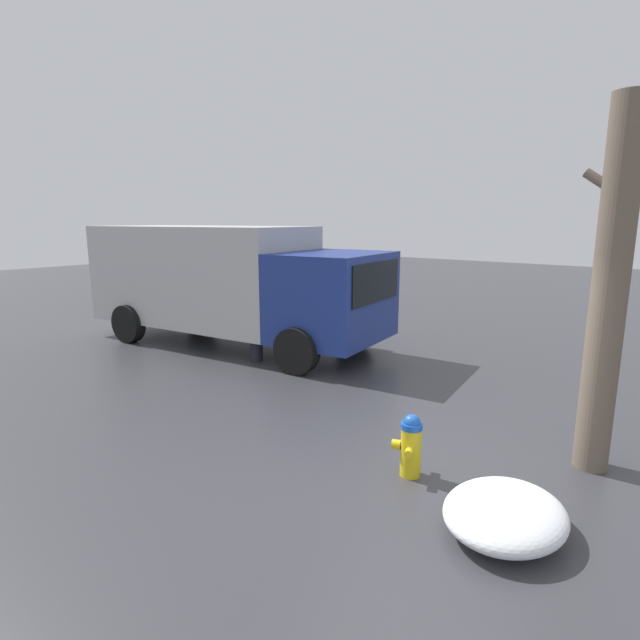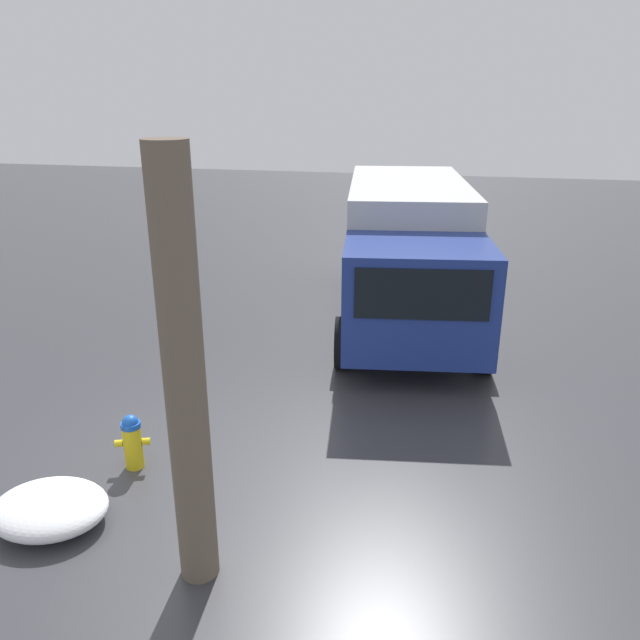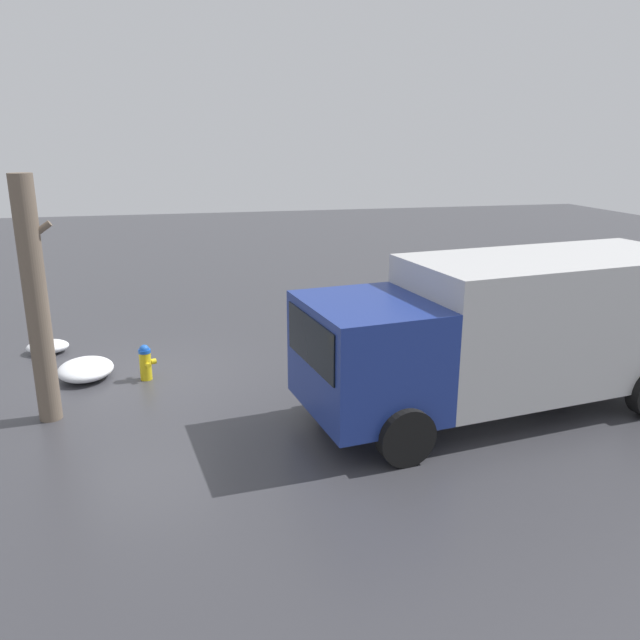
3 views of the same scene
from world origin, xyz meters
name	(u,v)px [view 3 (image 3 of 3)]	position (x,y,z in m)	size (l,w,h in m)	color
ground_plane	(147,379)	(0.00, 0.00, 0.00)	(60.00, 60.00, 0.00)	#38383D
fire_hydrant	(145,362)	(0.00, 0.00, 0.38)	(0.35, 0.44, 0.74)	yellow
tree_trunk	(36,302)	(-1.55, -1.53, 2.10)	(0.58, 0.38, 4.17)	#6B5B4C
delivery_truck	(512,327)	(6.40, -2.88, 1.51)	(7.45, 3.40, 2.73)	navy
pedestrian	(412,352)	(4.82, -2.22, 0.96)	(0.38, 0.38, 1.75)	#23232D
snow_pile_by_hydrant	(48,347)	(-2.24, 2.22, 0.14)	(0.92, 0.73, 0.29)	white
snow_pile_curbside	(86,369)	(-1.20, 0.38, 0.18)	(1.09, 1.30, 0.36)	white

